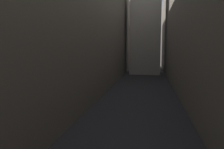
# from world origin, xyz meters

# --- Properties ---
(ground_plane) EXTENTS (264.00, 264.00, 0.00)m
(ground_plane) POSITION_xyz_m (0.00, 48.00, 0.00)
(ground_plane) COLOR #232326
(building_block_left) EXTENTS (15.35, 108.00, 22.15)m
(building_block_left) POSITION_xyz_m (-13.18, 50.00, 11.08)
(building_block_left) COLOR #60594F
(building_block_left) RESTS_ON ground
(building_block_right) EXTENTS (10.90, 108.00, 22.51)m
(building_block_right) POSITION_xyz_m (10.95, 50.00, 11.26)
(building_block_right) COLOR #756B5B
(building_block_right) RESTS_ON ground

